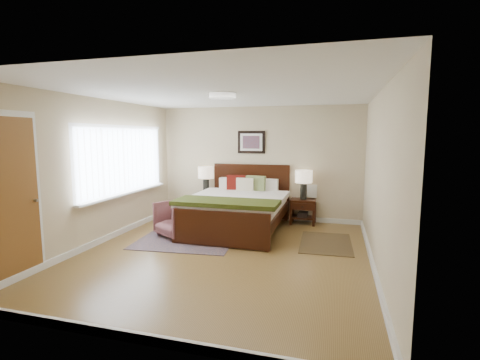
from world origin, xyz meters
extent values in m
plane|color=brown|center=(0.00, 0.00, 0.00)|extent=(5.00, 5.00, 0.00)
cube|color=#C8BC91|center=(0.00, 2.50, 1.25)|extent=(4.50, 0.04, 2.50)
cube|color=#C8BC91|center=(0.00, -2.50, 1.25)|extent=(4.50, 0.04, 2.50)
cube|color=#C8BC91|center=(-2.25, 0.00, 1.25)|extent=(0.04, 5.00, 2.50)
cube|color=#C8BC91|center=(2.25, 0.00, 1.25)|extent=(0.04, 5.00, 2.50)
cube|color=white|center=(0.00, 0.00, 2.50)|extent=(4.50, 5.00, 0.02)
cube|color=silver|center=(-2.23, 0.70, 1.40)|extent=(0.02, 2.72, 1.32)
cube|color=silver|center=(-2.21, 0.70, 1.40)|extent=(0.01, 2.60, 1.20)
cube|color=silver|center=(-2.18, 0.70, 0.77)|extent=(0.10, 2.72, 0.04)
cube|color=silver|center=(-2.23, -1.75, 1.09)|extent=(0.01, 1.00, 2.18)
cube|color=brown|center=(-2.23, -1.75, 1.05)|extent=(0.01, 0.90, 2.10)
cylinder|color=#999999|center=(-2.20, -1.37, 1.00)|extent=(0.04, 0.04, 0.04)
cylinder|color=white|center=(0.00, 0.00, 2.46)|extent=(0.40, 0.40, 0.07)
cylinder|color=beige|center=(0.00, 0.00, 2.50)|extent=(0.44, 0.44, 0.01)
cube|color=black|center=(-0.16, 2.46, 0.63)|extent=(1.73, 0.06, 1.21)
cube|color=black|center=(-0.16, 0.27, 0.32)|extent=(1.73, 0.06, 0.60)
cube|color=black|center=(-0.98, 1.37, 0.35)|extent=(0.06, 2.17, 0.19)
cube|color=black|center=(0.67, 1.37, 0.35)|extent=(0.06, 2.17, 0.19)
cube|color=silver|center=(-0.16, 1.37, 0.49)|extent=(1.63, 2.15, 0.24)
cube|color=silver|center=(-0.16, 1.27, 0.65)|extent=(1.81, 1.92, 0.11)
cube|color=#3A3C11|center=(-0.16, 0.63, 0.70)|extent=(1.85, 0.70, 0.08)
cube|color=silver|center=(-0.53, 2.22, 0.80)|extent=(0.54, 0.18, 0.28)
cube|color=silver|center=(0.22, 2.22, 0.80)|extent=(0.54, 0.18, 0.28)
cube|color=#500D09|center=(-0.39, 2.10, 0.84)|extent=(0.42, 0.17, 0.35)
cube|color=olive|center=(0.04, 2.10, 0.84)|extent=(0.42, 0.16, 0.35)
cube|color=beige|center=(-0.18, 2.02, 0.82)|extent=(0.37, 0.13, 0.30)
cube|color=black|center=(-0.16, 2.48, 1.72)|extent=(0.62, 0.03, 0.50)
cube|color=silver|center=(-0.16, 2.46, 1.72)|extent=(0.50, 0.01, 0.38)
cube|color=#A52D23|center=(-0.16, 2.44, 1.72)|extent=(0.38, 0.01, 0.28)
cube|color=black|center=(-1.17, 2.27, 0.52)|extent=(0.46, 0.42, 0.05)
cube|color=black|center=(-1.37, 2.09, 0.25)|extent=(0.05, 0.05, 0.50)
cube|color=black|center=(-0.96, 2.09, 0.25)|extent=(0.05, 0.05, 0.50)
cube|color=black|center=(-1.37, 2.45, 0.25)|extent=(0.05, 0.05, 0.50)
cube|color=black|center=(-0.96, 2.45, 0.25)|extent=(0.05, 0.05, 0.50)
cube|color=black|center=(-1.17, 2.08, 0.42)|extent=(0.40, 0.03, 0.14)
cube|color=black|center=(1.03, 2.27, 0.50)|extent=(0.53, 0.40, 0.05)
cube|color=black|center=(0.79, 2.10, 0.24)|extent=(0.05, 0.05, 0.48)
cube|color=black|center=(1.27, 2.10, 0.24)|extent=(0.05, 0.05, 0.48)
cube|color=black|center=(0.79, 2.44, 0.24)|extent=(0.05, 0.05, 0.48)
cube|color=black|center=(1.27, 2.44, 0.24)|extent=(0.05, 0.05, 0.48)
cube|color=black|center=(1.03, 2.08, 0.40)|extent=(0.47, 0.03, 0.14)
cube|color=black|center=(1.03, 2.27, 0.14)|extent=(0.47, 0.34, 0.03)
cube|color=black|center=(1.03, 2.27, 0.17)|extent=(0.20, 0.25, 0.03)
cube|color=black|center=(1.03, 2.27, 0.20)|extent=(0.20, 0.25, 0.03)
cube|color=black|center=(1.03, 2.27, 0.24)|extent=(0.20, 0.25, 0.03)
cylinder|color=black|center=(-1.17, 2.27, 0.71)|extent=(0.14, 0.14, 0.32)
cylinder|color=black|center=(-1.17, 2.27, 0.89)|extent=(0.02, 0.02, 0.06)
cylinder|color=beige|center=(-1.17, 2.27, 1.03)|extent=(0.36, 0.36, 0.26)
cylinder|color=black|center=(1.03, 2.27, 0.69)|extent=(0.14, 0.14, 0.32)
cylinder|color=black|center=(1.03, 2.27, 0.87)|extent=(0.02, 0.02, 0.06)
cylinder|color=beige|center=(1.03, 2.27, 1.01)|extent=(0.36, 0.36, 0.26)
imported|color=brown|center=(-1.10, 0.70, 0.33)|extent=(0.97, 0.98, 0.66)
cube|color=#0B1B3A|center=(-0.91, 1.00, 0.01)|extent=(1.91, 2.54, 0.01)
cube|color=black|center=(1.55, 0.99, 0.01)|extent=(0.91, 1.33, 0.01)
camera|label=1|loc=(1.69, -5.06, 1.87)|focal=26.00mm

